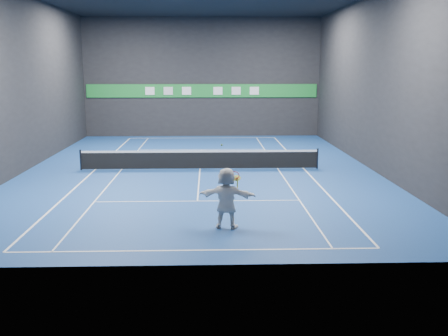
{
  "coord_description": "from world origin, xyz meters",
  "views": [
    {
      "loc": [
        0.46,
        -25.73,
        5.25
      ],
      "look_at": [
        1.04,
        -7.16,
        1.5
      ],
      "focal_mm": 40.0,
      "sensor_mm": 36.0,
      "label": 1
    }
  ],
  "objects_px": {
    "player": "(227,198)",
    "tennis_net": "(200,159)",
    "tennis_ball": "(222,145)",
    "tennis_racket": "(235,177)"
  },
  "relations": [
    {
      "from": "player",
      "to": "tennis_net",
      "type": "height_order",
      "value": "player"
    },
    {
      "from": "tennis_ball",
      "to": "tennis_racket",
      "type": "relative_size",
      "value": 0.1
    },
    {
      "from": "tennis_net",
      "to": "tennis_ball",
      "type": "bearing_deg",
      "value": -84.84
    },
    {
      "from": "tennis_ball",
      "to": "tennis_racket",
      "type": "bearing_deg",
      "value": 7.09
    },
    {
      "from": "tennis_net",
      "to": "tennis_racket",
      "type": "xyz_separation_m",
      "value": [
        1.34,
        -9.76,
        1.19
      ]
    },
    {
      "from": "tennis_ball",
      "to": "tennis_net",
      "type": "bearing_deg",
      "value": 95.16
    },
    {
      "from": "player",
      "to": "tennis_net",
      "type": "bearing_deg",
      "value": -72.4
    },
    {
      "from": "tennis_ball",
      "to": "tennis_racket",
      "type": "height_order",
      "value": "tennis_ball"
    },
    {
      "from": "tennis_net",
      "to": "tennis_racket",
      "type": "relative_size",
      "value": 20.47
    },
    {
      "from": "player",
      "to": "tennis_ball",
      "type": "relative_size",
      "value": 32.28
    }
  ]
}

